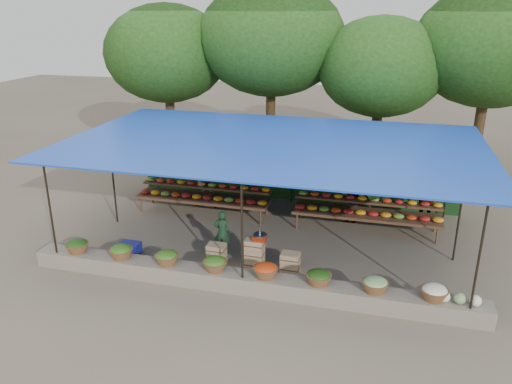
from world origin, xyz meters
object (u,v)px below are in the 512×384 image
(weighing_scale, at_px, (260,237))
(blue_crate_front, at_px, (63,252))
(crate_counter, at_px, (253,256))
(vendor_seated, at_px, (222,232))
(blue_crate_back, at_px, (130,248))

(weighing_scale, height_order, blue_crate_front, weighing_scale)
(crate_counter, distance_m, blue_crate_front, 4.98)
(weighing_scale, relative_size, vendor_seated, 0.30)
(crate_counter, relative_size, weighing_scale, 6.54)
(crate_counter, height_order, blue_crate_back, crate_counter)
(weighing_scale, relative_size, blue_crate_front, 0.74)
(blue_crate_back, bearing_deg, vendor_seated, 16.59)
(crate_counter, bearing_deg, vendor_seated, 151.91)
(weighing_scale, bearing_deg, vendor_seated, 155.42)
(crate_counter, relative_size, blue_crate_front, 4.82)
(blue_crate_front, height_order, blue_crate_back, blue_crate_back)
(crate_counter, bearing_deg, blue_crate_front, -171.30)
(weighing_scale, xyz_separation_m, vendor_seated, (-1.14, 0.52, -0.25))
(weighing_scale, xyz_separation_m, blue_crate_back, (-3.50, -0.12, -0.70))
(crate_counter, distance_m, vendor_seated, 1.15)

